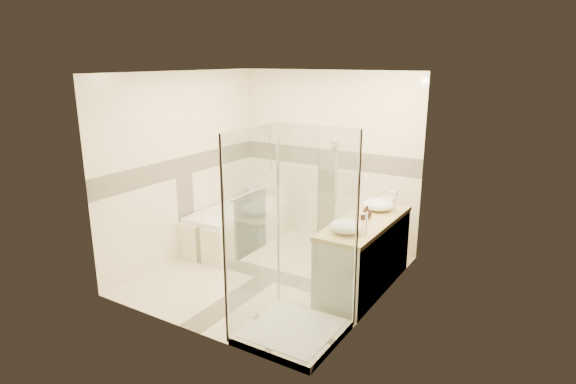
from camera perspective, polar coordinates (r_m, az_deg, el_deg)
The scene contains 12 objects.
room at distance 5.75m, azimuth -1.62°, elevation 1.52°, with size 2.82×3.02×2.52m.
bathtub at distance 7.12m, azimuth -6.05°, elevation -3.75°, with size 0.75×1.70×0.56m.
vanity at distance 5.78m, azimuth 9.02°, elevation -7.29°, with size 0.58×1.62×0.85m.
shower_enclosure at distance 4.83m, azimuth -0.19°, elevation -10.82°, with size 0.96×0.93×2.04m.
vessel_sink_near at distance 6.00m, azimuth 10.68°, elevation -1.43°, with size 0.38×0.38×0.15m, color white.
vessel_sink_far at distance 5.19m, azimuth 6.94°, elevation -4.03°, with size 0.36×0.36×0.15m, color white.
faucet_near at distance 5.91m, azimuth 12.66°, elevation -0.97°, with size 0.11×0.03×0.27m.
faucet_far at distance 5.08m, azimuth 9.19°, elevation -3.59°, with size 0.11×0.03×0.26m.
amenity_bottle_a at distance 5.62m, azimuth 9.06°, elevation -2.60°, with size 0.06×0.06×0.14m, color black.
amenity_bottle_b at distance 5.68m, azimuth 9.33°, elevation -2.36°, with size 0.12×0.12×0.15m, color black.
folded_towels at distance 6.27m, azimuth 11.59°, elevation -1.06°, with size 0.16×0.27×0.09m, color silver.
rolled_towel at distance 7.69m, azimuth -3.99°, elevation 0.13°, with size 0.10×0.10×0.22m, color silver.
Camera 1 is at (3.11, -4.65, 2.66)m, focal length 30.00 mm.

